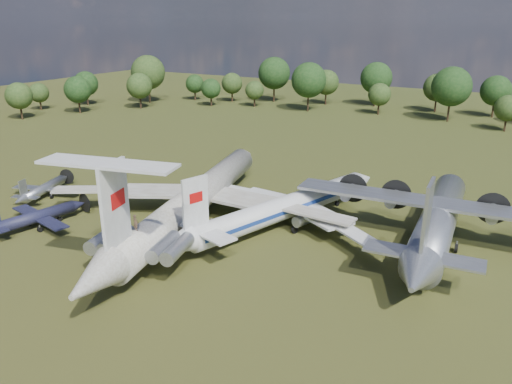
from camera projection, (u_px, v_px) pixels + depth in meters
The scene contains 7 objects.
ground at pixel (188, 214), 70.77m from camera, with size 300.00×300.00×0.00m, color #273F15.
il62_airliner at pixel (195, 205), 66.47m from camera, with size 42.52×55.28×5.42m, color beige, non-canonical shape.
tu104_jet at pixel (286, 211), 65.97m from camera, with size 31.67×42.22×4.22m, color white, non-canonical shape.
an12_transport at pixel (437, 225), 60.17m from camera, with size 35.55×39.73×5.23m, color gray, non-canonical shape.
small_prop_west at pixel (36, 220), 65.53m from camera, with size 11.88×16.20×2.38m, color black, non-canonical shape.
small_prop_northwest at pixel (44, 191), 76.80m from camera, with size 10.66×14.54×2.13m, color #96999D, non-canonical shape.
person_on_il62 at pixel (135, 223), 51.56m from camera, with size 0.64×0.42×1.74m, color #886245.
Camera 1 is at (41.02, -52.28, 26.39)m, focal length 35.00 mm.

